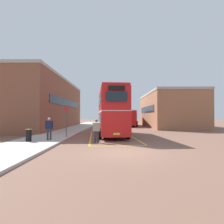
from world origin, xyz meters
TOP-DOWN VIEW (x-y plane):
  - ground_plane at (0.00, 14.40)m, footprint 135.60×135.60m
  - sidewalk_left at (-6.50, 16.80)m, footprint 4.00×57.60m
  - brick_building_left at (-11.40, 20.26)m, footprint 6.72×23.65m
  - depot_building_right at (9.41, 23.65)m, footprint 7.95×16.70m
  - double_decker_bus at (-0.77, 8.93)m, footprint 3.45×9.85m
  - single_deck_bus at (2.69, 25.77)m, footprint 3.59×9.00m
  - pedestrian_boarding at (-1.85, 3.72)m, footprint 0.59×0.30m
  - pedestrian_waiting_near at (-5.68, 4.25)m, footprint 0.58×0.35m
  - litter_bin at (-6.96, 3.43)m, footprint 0.45×0.45m
  - bus_stop_sign at (-4.82, 6.33)m, footprint 0.44×0.10m
  - bay_marking_yellow at (-0.68, 7.09)m, footprint 5.27×12.05m

SIDE VIEW (x-z plane):
  - ground_plane at x=0.00m, z-range 0.00..0.00m
  - bay_marking_yellow at x=-0.68m, z-range 0.00..0.01m
  - sidewalk_left at x=-6.50m, z-range 0.00..0.14m
  - litter_bin at x=-6.96m, z-range 0.14..1.07m
  - pedestrian_boarding at x=-1.85m, z-range 0.15..1.95m
  - pedestrian_waiting_near at x=-5.68m, z-range 0.29..2.08m
  - single_deck_bus at x=2.69m, z-range 0.13..3.15m
  - bus_stop_sign at x=-4.82m, z-range 0.41..3.16m
  - double_decker_bus at x=-0.77m, z-range 0.14..4.89m
  - depot_building_right at x=9.41m, z-range 0.00..6.06m
  - brick_building_left at x=-11.40m, z-range 0.00..7.88m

